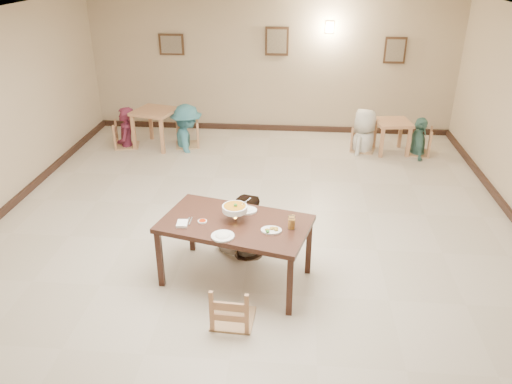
# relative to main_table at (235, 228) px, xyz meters

# --- Properties ---
(floor) EXTENTS (10.00, 10.00, 0.00)m
(floor) POSITION_rel_main_table_xyz_m (0.10, 0.82, -0.75)
(floor) COLOR beige
(floor) RESTS_ON ground
(ceiling) EXTENTS (10.00, 10.00, 0.00)m
(ceiling) POSITION_rel_main_table_xyz_m (0.10, 0.82, 2.25)
(ceiling) COLOR silver
(ceiling) RESTS_ON wall_back
(wall_back) EXTENTS (10.00, 0.00, 10.00)m
(wall_back) POSITION_rel_main_table_xyz_m (0.10, 5.82, 0.75)
(wall_back) COLOR #C3AD8E
(wall_back) RESTS_ON floor
(baseboard_back) EXTENTS (8.00, 0.06, 0.12)m
(baseboard_back) POSITION_rel_main_table_xyz_m (0.10, 5.79, -0.69)
(baseboard_back) COLOR #311E16
(baseboard_back) RESTS_ON floor
(picture_a) EXTENTS (0.55, 0.04, 0.45)m
(picture_a) POSITION_rel_main_table_xyz_m (-2.10, 5.78, 1.15)
(picture_a) COLOR #3C2618
(picture_a) RESTS_ON wall_back
(picture_b) EXTENTS (0.50, 0.04, 0.60)m
(picture_b) POSITION_rel_main_table_xyz_m (0.20, 5.78, 1.25)
(picture_b) COLOR #3C2618
(picture_b) RESTS_ON wall_back
(picture_c) EXTENTS (0.45, 0.04, 0.55)m
(picture_c) POSITION_rel_main_table_xyz_m (2.70, 5.78, 1.10)
(picture_c) COLOR #3C2618
(picture_c) RESTS_ON wall_back
(wall_sconce) EXTENTS (0.16, 0.05, 0.22)m
(wall_sconce) POSITION_rel_main_table_xyz_m (1.30, 5.78, 1.55)
(wall_sconce) COLOR #FFD88C
(wall_sconce) RESTS_ON wall_back
(main_table) EXTENTS (1.96, 1.40, 0.83)m
(main_table) POSITION_rel_main_table_xyz_m (0.00, 0.00, 0.00)
(main_table) COLOR #3C1E14
(main_table) RESTS_ON floor
(chair_far) EXTENTS (0.44, 0.44, 0.93)m
(chair_far) POSITION_rel_main_table_xyz_m (0.05, 0.79, -0.28)
(chair_far) COLOR tan
(chair_far) RESTS_ON floor
(chair_near) EXTENTS (0.47, 0.47, 0.99)m
(chair_near) POSITION_rel_main_table_xyz_m (0.06, -0.79, -0.25)
(chair_near) COLOR tan
(chair_near) RESTS_ON floor
(main_diner) EXTENTS (0.87, 0.70, 1.70)m
(main_diner) POSITION_rel_main_table_xyz_m (0.04, 0.68, 0.10)
(main_diner) COLOR gray
(main_diner) RESTS_ON floor
(curry_warmer) EXTENTS (0.34, 0.31, 0.28)m
(curry_warmer) POSITION_rel_main_table_xyz_m (-0.00, 0.04, 0.24)
(curry_warmer) COLOR silver
(curry_warmer) RESTS_ON main_table
(rice_plate_far) EXTENTS (0.30, 0.30, 0.07)m
(rice_plate_far) POSITION_rel_main_table_xyz_m (0.09, 0.28, 0.10)
(rice_plate_far) COLOR white
(rice_plate_far) RESTS_ON main_table
(rice_plate_near) EXTENTS (0.27, 0.27, 0.06)m
(rice_plate_near) POSITION_rel_main_table_xyz_m (-0.10, -0.36, 0.10)
(rice_plate_near) COLOR white
(rice_plate_near) RESTS_ON main_table
(fried_plate) EXTENTS (0.25, 0.25, 0.05)m
(fried_plate) POSITION_rel_main_table_xyz_m (0.45, -0.18, 0.10)
(fried_plate) COLOR white
(fried_plate) RESTS_ON main_table
(chili_dish) EXTENTS (0.11, 0.11, 0.02)m
(chili_dish) POSITION_rel_main_table_xyz_m (-0.39, -0.04, 0.09)
(chili_dish) COLOR white
(chili_dish) RESTS_ON main_table
(napkin_cutlery) EXTENTS (0.16, 0.26, 0.03)m
(napkin_cutlery) POSITION_rel_main_table_xyz_m (-0.62, -0.12, 0.10)
(napkin_cutlery) COLOR white
(napkin_cutlery) RESTS_ON main_table
(drink_glass) EXTENTS (0.08, 0.08, 0.17)m
(drink_glass) POSITION_rel_main_table_xyz_m (0.68, -0.10, 0.16)
(drink_glass) COLOR white
(drink_glass) RESTS_ON main_table
(bg_table_left) EXTENTS (0.97, 0.97, 0.79)m
(bg_table_left) POSITION_rel_main_table_xyz_m (-2.24, 4.56, -0.10)
(bg_table_left) COLOR tan
(bg_table_left) RESTS_ON floor
(bg_table_right) EXTENTS (0.75, 0.75, 0.66)m
(bg_table_right) POSITION_rel_main_table_xyz_m (2.63, 4.63, -0.21)
(bg_table_right) COLOR tan
(bg_table_right) RESTS_ON floor
(bg_chair_ll) EXTENTS (0.47, 0.47, 1.01)m
(bg_chair_ll) POSITION_rel_main_table_xyz_m (-2.88, 4.49, -0.24)
(bg_chair_ll) COLOR tan
(bg_chair_ll) RESTS_ON floor
(bg_chair_lr) EXTENTS (0.49, 0.49, 1.04)m
(bg_chair_lr) POSITION_rel_main_table_xyz_m (-1.61, 4.64, -0.23)
(bg_chair_lr) COLOR tan
(bg_chair_lr) RESTS_ON floor
(bg_chair_rl) EXTENTS (0.46, 0.46, 0.98)m
(bg_chair_rl) POSITION_rel_main_table_xyz_m (2.08, 4.69, -0.26)
(bg_chair_rl) COLOR tan
(bg_chair_rl) RESTS_ON floor
(bg_chair_rr) EXTENTS (0.48, 0.48, 1.02)m
(bg_chair_rr) POSITION_rel_main_table_xyz_m (3.17, 4.60, -0.24)
(bg_chair_rr) COLOR tan
(bg_chair_rr) RESTS_ON floor
(bg_diner_a) EXTENTS (0.50, 0.68, 1.70)m
(bg_diner_a) POSITION_rel_main_table_xyz_m (-2.88, 4.49, 0.10)
(bg_diner_a) COLOR maroon
(bg_diner_a) RESTS_ON floor
(bg_diner_b) EXTENTS (1.03, 1.31, 1.78)m
(bg_diner_b) POSITION_rel_main_table_xyz_m (-1.61, 4.64, 0.14)
(bg_diner_b) COLOR teal
(bg_diner_b) RESTS_ON floor
(bg_diner_c) EXTENTS (0.88, 1.02, 1.76)m
(bg_diner_c) POSITION_rel_main_table_xyz_m (2.08, 4.69, 0.14)
(bg_diner_c) COLOR silver
(bg_diner_c) RESTS_ON floor
(bg_diner_d) EXTENTS (0.43, 0.91, 1.52)m
(bg_diner_d) POSITION_rel_main_table_xyz_m (3.17, 4.60, 0.02)
(bg_diner_d) COLOR slate
(bg_diner_d) RESTS_ON floor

